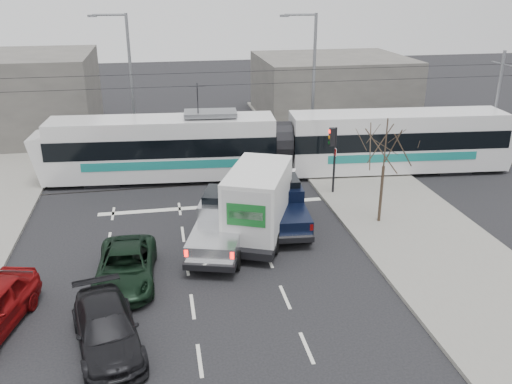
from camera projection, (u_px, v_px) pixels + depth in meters
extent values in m
plane|color=black|center=(228.00, 262.00, 22.39)|extent=(120.00, 120.00, 0.00)
cube|color=gray|center=(430.00, 243.00, 23.88)|extent=(6.00, 60.00, 0.15)
cube|color=#33302D|center=(205.00, 180.00, 31.54)|extent=(60.00, 1.60, 0.03)
cube|color=slate|center=(331.00, 87.00, 45.46)|extent=(12.00, 10.00, 5.00)
cylinder|color=#47382B|center=(381.00, 194.00, 25.40)|extent=(0.14, 0.14, 2.75)
cylinder|color=#47382B|center=(386.00, 143.00, 24.49)|extent=(0.07, 0.07, 2.25)
cylinder|color=black|center=(334.00, 160.00, 28.74)|extent=(0.12, 0.12, 3.60)
cube|color=black|center=(332.00, 137.00, 28.23)|extent=(0.28, 0.28, 0.95)
cylinder|color=#FF0C07|center=(330.00, 131.00, 28.09)|extent=(0.06, 0.20, 0.20)
cylinder|color=orange|center=(329.00, 137.00, 28.20)|extent=(0.06, 0.20, 0.20)
cylinder|color=#05330C|center=(329.00, 143.00, 28.31)|extent=(0.06, 0.20, 0.20)
cube|color=white|center=(335.00, 152.00, 28.41)|extent=(0.02, 0.30, 0.40)
cylinder|color=slate|center=(313.00, 86.00, 34.82)|extent=(0.20, 0.20, 9.00)
cylinder|color=slate|center=(300.00, 15.00, 33.04)|extent=(2.00, 0.14, 0.14)
cube|color=slate|center=(284.00, 16.00, 32.89)|extent=(0.55, 0.25, 0.14)
cylinder|color=slate|center=(132.00, 87.00, 34.72)|extent=(0.20, 0.20, 9.00)
cylinder|color=slate|center=(109.00, 15.00, 32.94)|extent=(2.00, 0.14, 0.14)
cube|color=slate|center=(92.00, 16.00, 32.79)|extent=(0.55, 0.25, 0.14)
cylinder|color=black|center=(202.00, 86.00, 29.53)|extent=(60.00, 0.03, 0.03)
cylinder|color=black|center=(201.00, 73.00, 29.28)|extent=(60.00, 0.03, 0.03)
cylinder|color=slate|center=(495.00, 109.00, 33.29)|extent=(0.20, 0.20, 7.00)
cube|color=silver|center=(164.00, 163.00, 31.34)|extent=(12.85, 3.65, 1.54)
cube|color=black|center=(163.00, 143.00, 30.91)|extent=(12.91, 3.68, 1.05)
cube|color=silver|center=(162.00, 127.00, 30.56)|extent=(12.84, 3.54, 0.98)
cube|color=#187873|center=(163.00, 165.00, 30.00)|extent=(8.85, 0.72, 0.49)
cube|color=silver|center=(395.00, 155.00, 32.66)|extent=(12.85, 3.65, 1.54)
cube|color=black|center=(397.00, 136.00, 32.22)|extent=(12.91, 3.68, 1.05)
cube|color=silver|center=(398.00, 121.00, 31.88)|extent=(12.84, 3.54, 0.98)
cube|color=#187873|center=(403.00, 158.00, 31.31)|extent=(8.85, 0.72, 0.49)
cylinder|color=black|center=(282.00, 143.00, 31.64)|extent=(1.18, 2.62, 2.55)
cube|color=slate|center=(210.00, 113.00, 30.56)|extent=(3.07, 1.82, 0.25)
cube|color=black|center=(105.00, 178.00, 31.32)|extent=(2.14, 2.41, 0.35)
cube|color=black|center=(247.00, 173.00, 32.11)|extent=(2.14, 2.41, 0.35)
cube|color=black|center=(316.00, 171.00, 32.50)|extent=(2.14, 2.41, 0.35)
cube|color=black|center=(448.00, 167.00, 33.30)|extent=(2.14, 2.41, 0.35)
cube|color=black|center=(221.00, 235.00, 23.48)|extent=(3.62, 6.24, 0.25)
cube|color=#BABCBF|center=(224.00, 211.00, 24.20)|extent=(2.61, 2.94, 1.17)
cube|color=black|center=(225.00, 197.00, 24.07)|extent=(2.16, 2.19, 0.56)
cube|color=#BABCBF|center=(229.00, 203.00, 25.60)|extent=(2.16, 1.57, 0.56)
cube|color=#BABCBF|center=(216.00, 240.00, 22.13)|extent=(2.66, 3.11, 0.66)
cube|color=silver|center=(209.00, 264.00, 20.81)|extent=(1.85, 0.70, 0.18)
cube|color=#FF0C07|center=(186.00, 253.00, 20.86)|extent=(0.16, 0.12, 0.29)
cube|color=#FF0C07|center=(232.00, 255.00, 20.69)|extent=(0.16, 0.12, 0.29)
cylinder|color=black|center=(208.00, 220.00, 25.38)|extent=(0.50, 0.86, 0.81)
cylinder|color=black|center=(248.00, 221.00, 25.19)|extent=(0.50, 0.86, 0.81)
cylinder|color=black|center=(191.00, 258.00, 21.88)|extent=(0.50, 0.86, 0.81)
cylinder|color=black|center=(236.00, 260.00, 21.70)|extent=(0.50, 0.86, 0.81)
cube|color=black|center=(261.00, 222.00, 24.83)|extent=(4.67, 7.01, 0.33)
cube|color=white|center=(271.00, 187.00, 26.83)|extent=(2.61, 2.31, 1.52)
cube|color=black|center=(272.00, 175.00, 26.74)|extent=(2.13, 1.70, 0.57)
cube|color=silver|center=(258.00, 199.00, 23.71)|extent=(3.85, 5.05, 2.80)
cube|color=silver|center=(246.00, 220.00, 21.67)|extent=(1.87, 0.82, 2.46)
cube|color=#155E23|center=(246.00, 215.00, 21.55)|extent=(1.48, 0.63, 0.95)
cube|color=black|center=(245.00, 256.00, 22.02)|extent=(1.98, 1.01, 0.17)
cylinder|color=black|center=(250.00, 205.00, 26.99)|extent=(0.59, 0.90, 0.85)
cylinder|color=black|center=(290.00, 208.00, 26.59)|extent=(0.59, 0.90, 0.85)
cylinder|color=black|center=(229.00, 239.00, 23.35)|extent=(0.63, 0.99, 0.95)
cylinder|color=black|center=(275.00, 243.00, 22.95)|extent=(0.63, 0.99, 0.95)
cube|color=black|center=(284.00, 217.00, 25.33)|extent=(2.25, 5.17, 0.25)
cube|color=black|center=(281.00, 196.00, 25.91)|extent=(1.99, 2.25, 1.16)
cube|color=black|center=(281.00, 183.00, 25.78)|extent=(1.70, 1.63, 0.55)
cube|color=black|center=(278.00, 191.00, 27.11)|extent=(1.84, 1.04, 0.55)
cube|color=black|center=(288.00, 219.00, 24.15)|extent=(2.00, 2.40, 0.66)
cube|color=silver|center=(293.00, 237.00, 23.04)|extent=(1.72, 0.31, 0.18)
cube|color=#590505|center=(273.00, 229.00, 22.92)|extent=(0.15, 0.09, 0.28)
cube|color=#590505|center=(312.00, 227.00, 23.08)|extent=(0.15, 0.09, 0.28)
cylinder|color=black|center=(262.00, 207.00, 26.79)|extent=(0.34, 0.83, 0.81)
cylinder|color=black|center=(296.00, 206.00, 26.96)|extent=(0.34, 0.83, 0.81)
cylinder|color=black|center=(270.00, 236.00, 23.81)|extent=(0.34, 0.83, 0.81)
cylinder|color=black|center=(309.00, 234.00, 23.97)|extent=(0.34, 0.83, 0.81)
imported|color=black|center=(126.00, 267.00, 20.72)|extent=(2.37, 4.82, 1.32)
imported|color=black|center=(107.00, 329.00, 16.98)|extent=(2.82, 4.93, 1.34)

